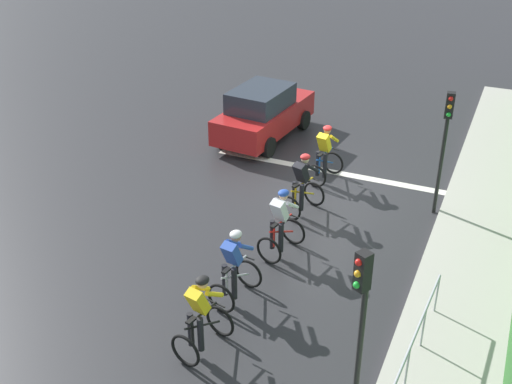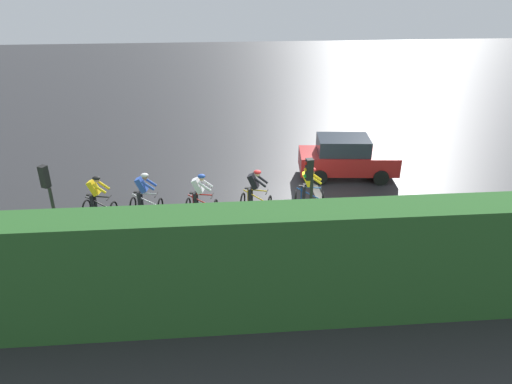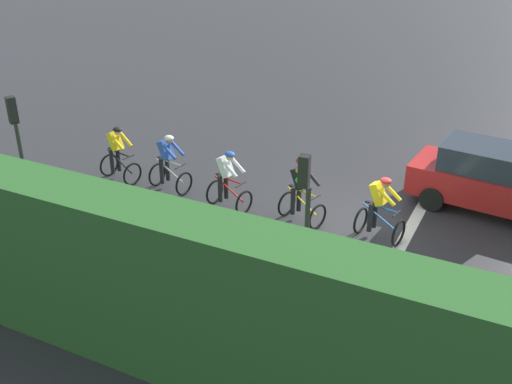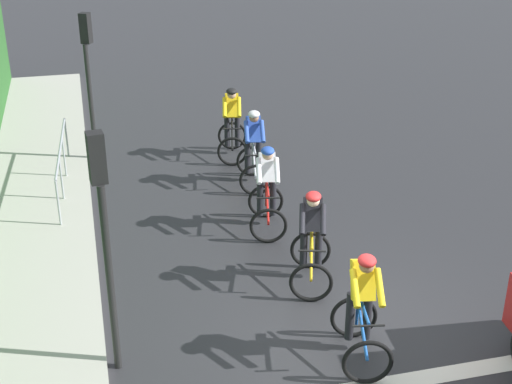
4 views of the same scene
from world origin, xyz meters
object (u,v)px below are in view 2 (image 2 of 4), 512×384
object	(u,v)px
cyclist_second	(144,195)
cyclist_mid	(200,196)
cyclist_lead	(97,198)
cyclist_fourth	(255,192)
car_red	(347,157)
pedestrian_railing_kerbside	(108,256)
cyclist_trailing	(309,189)
traffic_light_far_junction	(51,202)
traffic_light_near_crossing	(309,194)

from	to	relation	value
cyclist_second	cyclist_mid	distance (m)	2.02
cyclist_lead	cyclist_fourth	distance (m)	5.65
cyclist_lead	cyclist_mid	size ratio (longest dim) A/B	1.00
car_red	pedestrian_railing_kerbside	size ratio (longest dim) A/B	1.22
car_red	cyclist_fourth	bearing A→B (deg)	124.35
cyclist_second	cyclist_trailing	bearing A→B (deg)	-89.88
cyclist_lead	cyclist_trailing	size ratio (longest dim) A/B	1.00
cyclist_fourth	pedestrian_railing_kerbside	world-z (taller)	cyclist_fourth
cyclist_lead	car_red	world-z (taller)	car_red
cyclist_fourth	pedestrian_railing_kerbside	size ratio (longest dim) A/B	0.48
cyclist_mid	traffic_light_far_junction	bearing A→B (deg)	125.23
cyclist_fourth	pedestrian_railing_kerbside	xyz separation A→B (m)	(-3.83, 4.57, -0.01)
cyclist_trailing	car_red	bearing A→B (deg)	-37.58
cyclist_lead	cyclist_fourth	bearing A→B (deg)	-89.37
cyclist_lead	traffic_light_near_crossing	size ratio (longest dim) A/B	0.50
traffic_light_near_crossing	traffic_light_far_junction	distance (m)	7.46
cyclist_second	traffic_light_far_junction	bearing A→B (deg)	146.28
traffic_light_far_junction	cyclist_lead	bearing A→B (deg)	-8.46
cyclist_second	pedestrian_railing_kerbside	world-z (taller)	cyclist_second
cyclist_trailing	traffic_light_far_junction	size ratio (longest dim) A/B	0.50
cyclist_lead	pedestrian_railing_kerbside	size ratio (longest dim) A/B	0.48
cyclist_mid	cyclist_trailing	bearing A→B (deg)	-86.34
cyclist_fourth	car_red	bearing A→B (deg)	-55.65
cyclist_second	car_red	bearing A→B (deg)	-71.11
cyclist_second	pedestrian_railing_kerbside	bearing A→B (deg)	171.74
cyclist_fourth	cyclist_trailing	xyz separation A→B (m)	(0.05, -2.00, 0.00)
cyclist_mid	cyclist_fourth	xyz separation A→B (m)	(0.20, -2.00, 0.00)
cyclist_lead	cyclist_trailing	xyz separation A→B (m)	(0.12, -7.66, 0.00)
car_red	pedestrian_railing_kerbside	world-z (taller)	car_red
cyclist_mid	traffic_light_far_junction	xyz separation A→B (m)	(-2.90, 4.11, 1.43)
cyclist_fourth	traffic_light_far_junction	bearing A→B (deg)	116.94
traffic_light_near_crossing	pedestrian_railing_kerbside	world-z (taller)	traffic_light_near_crossing
cyclist_second	traffic_light_near_crossing	xyz separation A→B (m)	(-3.23, -5.36, 1.43)
cyclist_second	cyclist_mid	bearing A→B (deg)	-96.90
cyclist_second	cyclist_trailing	xyz separation A→B (m)	(0.01, -6.01, 0.00)
cyclist_trailing	pedestrian_railing_kerbside	bearing A→B (deg)	120.57
cyclist_fourth	cyclist_trailing	size ratio (longest dim) A/B	1.00
cyclist_mid	traffic_light_near_crossing	bearing A→B (deg)	-131.68
cyclist_mid	cyclist_trailing	xyz separation A→B (m)	(0.26, -4.00, 0.00)
cyclist_second	pedestrian_railing_kerbside	size ratio (longest dim) A/B	0.48
cyclist_trailing	traffic_light_far_junction	xyz separation A→B (m)	(-3.16, 8.11, 1.43)
cyclist_second	traffic_light_near_crossing	distance (m)	6.42
cyclist_second	traffic_light_far_junction	size ratio (longest dim) A/B	0.50
cyclist_mid	car_red	xyz separation A→B (m)	(3.03, -6.14, 0.08)
pedestrian_railing_kerbside	traffic_light_near_crossing	bearing A→B (deg)	-83.83
cyclist_mid	pedestrian_railing_kerbside	xyz separation A→B (m)	(-3.63, 2.57, -0.01)
cyclist_fourth	cyclist_lead	bearing A→B (deg)	90.63
cyclist_fourth	cyclist_trailing	bearing A→B (deg)	-88.46
cyclist_trailing	pedestrian_railing_kerbside	size ratio (longest dim) A/B	0.48
traffic_light_far_junction	cyclist_fourth	bearing A→B (deg)	-63.06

